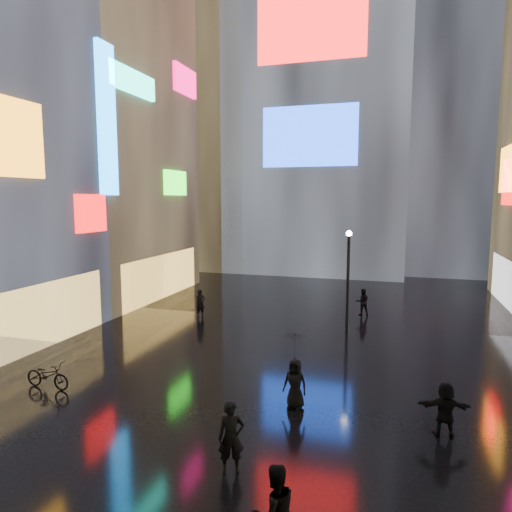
% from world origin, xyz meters
% --- Properties ---
extents(ground, '(140.00, 140.00, 0.00)m').
position_xyz_m(ground, '(0.00, 20.00, 0.00)').
color(ground, black).
rests_on(ground, ground).
extents(building_left_far, '(10.28, 12.00, 22.00)m').
position_xyz_m(building_left_far, '(-15.98, 26.00, 10.98)').
color(building_left_far, black).
rests_on(building_left_far, ground).
extents(tower_main, '(16.00, 14.20, 42.00)m').
position_xyz_m(tower_main, '(-3.00, 43.97, 21.01)').
color(tower_main, black).
rests_on(tower_main, ground).
extents(tower_flank_right, '(12.00, 12.00, 34.00)m').
position_xyz_m(tower_flank_right, '(9.00, 46.00, 17.00)').
color(tower_flank_right, black).
rests_on(tower_flank_right, ground).
extents(tower_flank_left, '(10.00, 10.00, 26.00)m').
position_xyz_m(tower_flank_left, '(-14.00, 42.00, 13.00)').
color(tower_flank_left, black).
rests_on(tower_flank_left, ground).
extents(lamp_far, '(0.30, 0.30, 5.20)m').
position_xyz_m(lamp_far, '(1.93, 21.87, 2.94)').
color(lamp_far, black).
rests_on(lamp_far, ground).
extents(pedestrian_1, '(1.14, 1.10, 1.84)m').
position_xyz_m(pedestrian_1, '(2.21, 6.02, 0.92)').
color(pedestrian_1, black).
rests_on(pedestrian_1, ground).
extents(pedestrian_4, '(0.87, 0.64, 1.63)m').
position_xyz_m(pedestrian_4, '(1.25, 12.29, 0.82)').
color(pedestrian_4, black).
rests_on(pedestrian_4, ground).
extents(pedestrian_5, '(1.53, 0.66, 1.60)m').
position_xyz_m(pedestrian_5, '(5.75, 11.80, 0.80)').
color(pedestrian_5, black).
rests_on(pedestrian_5, ground).
extents(pedestrian_6, '(0.66, 0.70, 1.61)m').
position_xyz_m(pedestrian_6, '(-6.45, 22.02, 0.80)').
color(pedestrian_6, black).
rests_on(pedestrian_6, ground).
extents(pedestrian_7, '(0.88, 0.76, 1.57)m').
position_xyz_m(pedestrian_7, '(2.48, 25.24, 0.79)').
color(pedestrian_7, black).
rests_on(pedestrian_7, ground).
extents(umbrella_2, '(1.20, 1.19, 0.89)m').
position_xyz_m(umbrella_2, '(1.25, 12.29, 2.08)').
color(umbrella_2, black).
rests_on(umbrella_2, pedestrian_4).
extents(bicycle, '(1.86, 0.71, 0.96)m').
position_xyz_m(bicycle, '(-7.61, 11.16, 0.48)').
color(bicycle, black).
rests_on(bicycle, ground).
extents(pedestrian_8, '(0.79, 0.67, 1.83)m').
position_xyz_m(pedestrian_8, '(0.49, 8.32, 0.92)').
color(pedestrian_8, black).
rests_on(pedestrian_8, ground).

